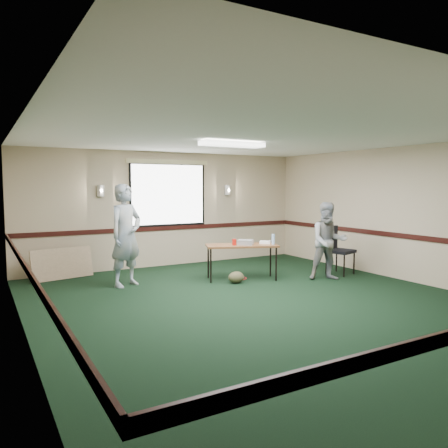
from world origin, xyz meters
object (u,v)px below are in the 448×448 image
person_right (328,241)px  folding_table (242,247)px  conference_chair (336,246)px  person_left (126,235)px  projector (246,242)px

person_right → folding_table: bearing=176.8°
conference_chair → person_left: person_left is taller
projector → person_left: size_ratio=0.15×
folding_table → person_right: person_right is taller
conference_chair → person_right: size_ratio=0.65×
folding_table → person_left: 2.31m
person_left → person_right: bearing=-46.8°
projector → conference_chair: (2.05, -0.44, -0.16)m
projector → person_right: person_right is taller
folding_table → projector: size_ratio=5.19×
folding_table → person_left: person_left is taller
person_left → projector: bearing=-41.6°
person_left → person_right: person_left is taller
person_left → folding_table: bearing=-40.6°
folding_table → conference_chair: bearing=8.1°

